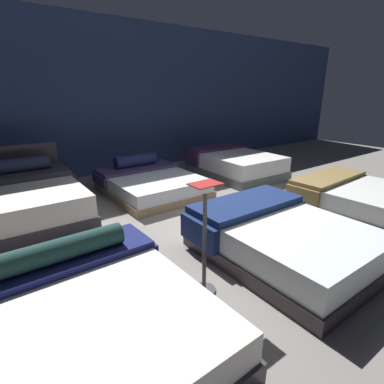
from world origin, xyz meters
name	(u,v)px	position (x,y,z in m)	size (l,w,h in m)	color
ground_plane	(211,222)	(0.00, 0.00, -0.01)	(18.00, 18.00, 0.02)	gray
showroom_back_wall	(107,99)	(0.00, 3.82, 1.75)	(18.00, 0.06, 3.50)	navy
bed_0	(89,322)	(-2.29, -1.27, 0.24)	(1.73, 2.02, 0.71)	#342D32
bed_1	(281,238)	(0.02, -1.27, 0.25)	(1.67, 2.02, 0.55)	#342A2D
bed_2	(368,200)	(2.32, -1.25, 0.22)	(1.78, 2.21, 0.49)	#2D2932
bed_3	(23,200)	(-2.26, 1.83, 0.31)	(1.76, 2.13, 1.03)	#2A272D
bed_4	(150,183)	(-0.06, 1.79, 0.21)	(1.68, 1.99, 0.67)	#8D7254
bed_5	(235,164)	(2.23, 1.78, 0.27)	(1.64, 2.14, 0.58)	#505B58
price_sign	(204,252)	(-1.14, -1.25, 0.45)	(0.28, 0.24, 1.14)	#3F3F44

